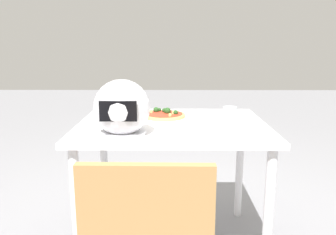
# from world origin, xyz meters

# --- Properties ---
(dining_table) EXTENTS (1.07, 0.85, 0.77)m
(dining_table) POSITION_xyz_m (0.00, 0.00, 0.67)
(dining_table) COLOR white
(dining_table) RESTS_ON ground
(pizza_plate) EXTENTS (0.31, 0.31, 0.01)m
(pizza_plate) POSITION_xyz_m (0.05, -0.11, 0.77)
(pizza_plate) COLOR white
(pizza_plate) RESTS_ON dining_table
(pizza) EXTENTS (0.25, 0.25, 0.05)m
(pizza) POSITION_xyz_m (0.05, -0.11, 0.79)
(pizza) COLOR tan
(pizza) RESTS_ON pizza_plate
(motorcycle_helmet) EXTENTS (0.28, 0.28, 0.28)m
(motorcycle_helmet) POSITION_xyz_m (0.25, 0.27, 0.90)
(motorcycle_helmet) COLOR silver
(motorcycle_helmet) RESTS_ON dining_table
(drinking_glass) EXTENTS (0.07, 0.07, 0.13)m
(drinking_glass) POSITION_xyz_m (-0.30, 0.17, 0.83)
(drinking_glass) COLOR silver
(drinking_glass) RESTS_ON dining_table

